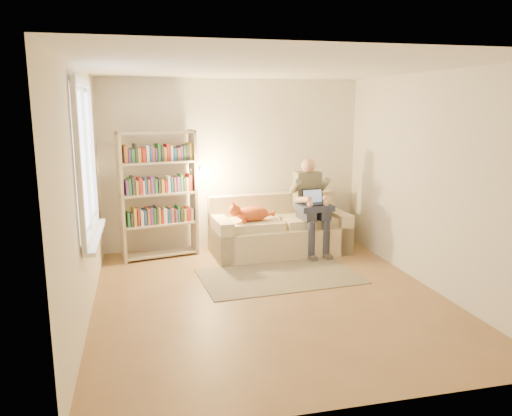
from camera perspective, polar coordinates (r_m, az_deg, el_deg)
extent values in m
plane|color=olive|center=(5.94, 1.56, -10.13)|extent=(4.50, 4.50, 0.00)
cube|color=white|center=(5.53, 1.72, 15.74)|extent=(4.00, 4.50, 0.02)
cube|color=silver|center=(5.44, -19.18, 1.42)|extent=(0.02, 4.50, 2.60)
cube|color=silver|center=(6.40, 19.24, 2.87)|extent=(0.02, 4.50, 2.60)
cube|color=silver|center=(7.77, -2.64, 4.96)|extent=(4.00, 0.02, 2.60)
cube|color=silver|center=(3.51, 11.10, -3.52)|extent=(4.00, 0.02, 2.60)
plane|color=white|center=(5.59, -18.91, 5.32)|extent=(0.00, 1.50, 1.50)
cube|color=white|center=(5.56, -19.36, 13.43)|extent=(0.05, 1.50, 0.08)
cube|color=white|center=(5.72, -18.30, -2.55)|extent=(0.05, 1.50, 0.08)
cube|color=white|center=(5.59, -18.81, 5.33)|extent=(0.04, 0.05, 1.50)
cube|color=white|center=(5.73, -17.86, -3.02)|extent=(0.12, 1.52, 0.04)
cube|color=beige|center=(7.58, 2.70, -3.59)|extent=(2.08, 1.03, 0.42)
cube|color=beige|center=(7.81, 1.86, 0.11)|extent=(2.03, 0.33, 0.44)
cube|color=beige|center=(7.32, -4.05, -3.43)|extent=(0.26, 0.92, 0.61)
cube|color=beige|center=(7.90, 8.95, -2.41)|extent=(0.26, 0.92, 0.61)
cube|color=beige|center=(7.33, -0.51, -1.90)|extent=(0.90, 0.66, 0.12)
cube|color=beige|center=(7.63, 6.07, -1.43)|extent=(0.90, 0.66, 0.12)
cube|color=slate|center=(7.61, 5.88, 2.13)|extent=(0.40, 0.24, 0.53)
sphere|color=tan|center=(7.54, 6.00, 4.88)|extent=(0.21, 0.21, 0.21)
cube|color=#2E3140|center=(7.40, 5.74, -0.67)|extent=(0.18, 0.45, 0.16)
cube|color=#2E3140|center=(7.49, 7.39, -0.55)|extent=(0.18, 0.45, 0.16)
cylinder|color=#2E3140|center=(7.29, 6.33, -3.70)|extent=(0.11, 0.11, 0.57)
cylinder|color=#2E3140|center=(7.38, 8.00, -3.55)|extent=(0.11, 0.11, 0.57)
ellipsoid|color=orange|center=(7.27, -0.45, -0.67)|extent=(0.50, 0.29, 0.22)
sphere|color=orange|center=(7.14, -2.49, -0.29)|extent=(0.17, 0.17, 0.17)
cylinder|color=orange|center=(7.40, 1.34, -0.79)|extent=(0.24, 0.06, 0.07)
cube|color=#293047|center=(7.40, 6.55, 0.09)|extent=(0.52, 0.43, 0.09)
cube|color=black|center=(7.36, 6.68, 0.44)|extent=(0.33, 0.24, 0.02)
cube|color=black|center=(7.44, 6.36, 1.37)|extent=(0.32, 0.08, 0.21)
plane|color=#8CA5CC|center=(7.44, 6.36, 1.37)|extent=(0.29, 0.07, 0.29)
cube|color=#B8A88B|center=(7.24, -15.17, 1.11)|extent=(0.10, 0.28, 1.86)
cube|color=#B8A88B|center=(7.49, -7.14, 1.77)|extent=(0.10, 0.28, 1.86)
cube|color=#B8A88B|center=(7.55, -10.82, -5.13)|extent=(1.14, 0.51, 0.03)
cube|color=#B8A88B|center=(7.44, -10.96, -1.79)|extent=(1.14, 0.51, 0.03)
cube|color=#B8A88B|center=(7.34, -11.09, 1.64)|extent=(1.14, 0.51, 0.03)
cube|color=#B8A88B|center=(7.28, -11.23, 5.15)|extent=(1.14, 0.51, 0.03)
cube|color=#B8A88B|center=(7.25, -11.37, 8.47)|extent=(1.14, 0.51, 0.03)
cube|color=gold|center=(7.41, -10.99, -0.85)|extent=(0.97, 0.42, 0.22)
cube|color=#B2261E|center=(7.32, -11.13, 2.61)|extent=(0.97, 0.42, 0.22)
cube|color=silver|center=(7.27, -11.27, 6.13)|extent=(0.97, 0.42, 0.22)
cylinder|color=beige|center=(7.46, -7.74, 2.18)|extent=(0.10, 0.10, 0.04)
cone|color=beige|center=(7.36, -6.31, 4.30)|extent=(0.15, 0.17, 0.15)
cube|color=#7D735A|center=(6.61, 2.72, -7.80)|extent=(2.13, 1.36, 0.01)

